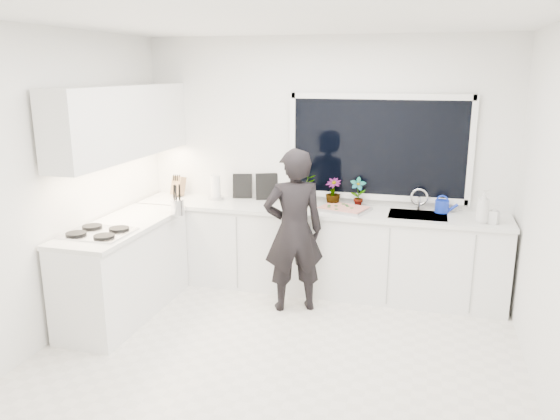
% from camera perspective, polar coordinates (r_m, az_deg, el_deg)
% --- Properties ---
extents(floor, '(4.00, 3.50, 0.02)m').
position_cam_1_polar(floor, '(4.83, -0.01, -14.71)').
color(floor, beige).
rests_on(floor, ground).
extents(wall_back, '(4.00, 0.02, 2.70)m').
position_cam_1_polar(wall_back, '(6.02, 4.48, 4.88)').
color(wall_back, white).
rests_on(wall_back, ground).
extents(wall_left, '(0.02, 3.50, 2.70)m').
position_cam_1_polar(wall_left, '(5.23, -21.76, 2.45)').
color(wall_left, white).
rests_on(wall_left, ground).
extents(wall_right, '(0.02, 3.50, 2.70)m').
position_cam_1_polar(wall_right, '(4.28, 26.90, -0.57)').
color(wall_right, white).
rests_on(wall_right, ground).
extents(ceiling, '(4.00, 3.50, 0.02)m').
position_cam_1_polar(ceiling, '(4.24, -0.02, 19.40)').
color(ceiling, white).
rests_on(ceiling, wall_back).
extents(window, '(1.80, 0.02, 1.00)m').
position_cam_1_polar(window, '(5.87, 10.25, 6.43)').
color(window, black).
rests_on(window, wall_back).
extents(base_cabinets_back, '(3.92, 0.58, 0.88)m').
position_cam_1_polar(base_cabinets_back, '(5.94, 3.73, -4.28)').
color(base_cabinets_back, white).
rests_on(base_cabinets_back, floor).
extents(base_cabinets_left, '(0.58, 1.60, 0.88)m').
position_cam_1_polar(base_cabinets_left, '(5.56, -15.91, -6.15)').
color(base_cabinets_left, white).
rests_on(base_cabinets_left, floor).
extents(countertop_back, '(3.94, 0.62, 0.04)m').
position_cam_1_polar(countertop_back, '(5.80, 3.79, -0.00)').
color(countertop_back, silver).
rests_on(countertop_back, base_cabinets_back).
extents(countertop_left, '(0.62, 1.60, 0.04)m').
position_cam_1_polar(countertop_left, '(5.42, -16.25, -1.59)').
color(countertop_left, silver).
rests_on(countertop_left, base_cabinets_left).
extents(upper_cabinets, '(0.34, 2.10, 0.70)m').
position_cam_1_polar(upper_cabinets, '(5.61, -16.12, 8.83)').
color(upper_cabinets, white).
rests_on(upper_cabinets, wall_left).
extents(sink, '(0.58, 0.42, 0.14)m').
position_cam_1_polar(sink, '(5.71, 14.17, -0.97)').
color(sink, silver).
rests_on(sink, countertop_back).
extents(faucet, '(0.03, 0.03, 0.22)m').
position_cam_1_polar(faucet, '(5.87, 14.32, 1.04)').
color(faucet, silver).
rests_on(faucet, countertop_back).
extents(stovetop, '(0.56, 0.48, 0.03)m').
position_cam_1_polar(stovetop, '(5.14, -18.48, -2.22)').
color(stovetop, black).
rests_on(stovetop, countertop_left).
extents(person, '(0.70, 0.60, 1.63)m').
position_cam_1_polar(person, '(5.34, 1.44, -2.19)').
color(person, black).
rests_on(person, floor).
extents(pizza_tray, '(0.58, 0.50, 0.03)m').
position_cam_1_polar(pizza_tray, '(5.73, 6.68, 0.09)').
color(pizza_tray, '#B6B5BA').
rests_on(pizza_tray, countertop_back).
extents(pizza, '(0.53, 0.44, 0.01)m').
position_cam_1_polar(pizza, '(5.72, 6.68, 0.26)').
color(pizza, '#B32C17').
rests_on(pizza, pizza_tray).
extents(watering_can, '(0.16, 0.16, 0.13)m').
position_cam_1_polar(watering_can, '(5.84, 16.56, 0.37)').
color(watering_can, '#122BAA').
rests_on(watering_can, countertop_back).
extents(paper_towel_roll, '(0.14, 0.14, 0.26)m').
position_cam_1_polar(paper_towel_roll, '(6.21, -6.75, 2.31)').
color(paper_towel_roll, white).
rests_on(paper_towel_roll, countertop_back).
extents(knife_block, '(0.15, 0.13, 0.22)m').
position_cam_1_polar(knife_block, '(6.45, -10.58, 2.42)').
color(knife_block, '#A1834B').
rests_on(knife_block, countertop_back).
extents(utensil_crock, '(0.15, 0.15, 0.16)m').
position_cam_1_polar(utensil_crock, '(5.60, -10.65, 0.30)').
color(utensil_crock, '#BCBDC1').
rests_on(utensil_crock, countertop_left).
extents(picture_frame_large, '(0.22, 0.07, 0.28)m').
position_cam_1_polar(picture_frame_large, '(6.24, -3.95, 2.53)').
color(picture_frame_large, black).
rests_on(picture_frame_large, countertop_back).
extents(picture_frame_small, '(0.24, 0.11, 0.30)m').
position_cam_1_polar(picture_frame_small, '(6.15, -1.39, 2.48)').
color(picture_frame_small, black).
rests_on(picture_frame_small, countertop_back).
extents(herb_plants, '(0.90, 0.39, 0.33)m').
position_cam_1_polar(herb_plants, '(5.93, 3.85, 2.10)').
color(herb_plants, '#26662D').
rests_on(herb_plants, countertop_back).
extents(soap_bottles, '(0.25, 0.17, 0.32)m').
position_cam_1_polar(soap_bottles, '(5.54, 20.67, 0.18)').
color(soap_bottles, '#D8BF66').
rests_on(soap_bottles, countertop_back).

